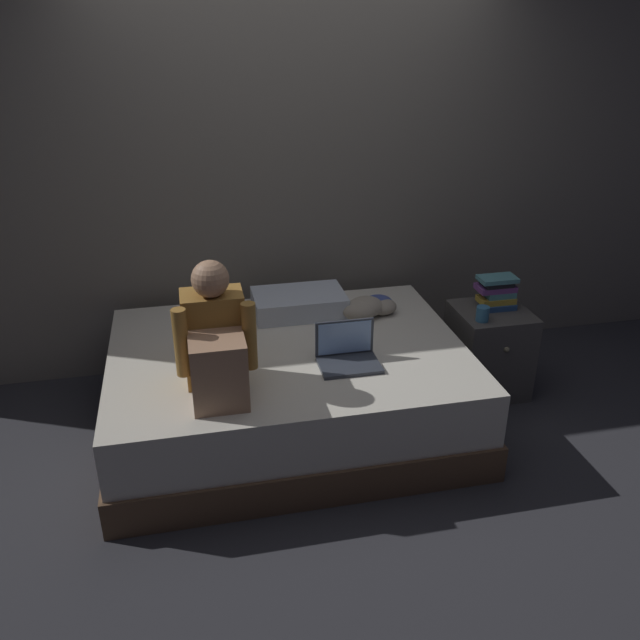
{
  "coord_description": "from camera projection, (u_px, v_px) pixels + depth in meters",
  "views": [
    {
      "loc": [
        -0.71,
        -2.9,
        2.22
      ],
      "look_at": [
        -0.06,
        0.1,
        0.76
      ],
      "focal_mm": 36.83,
      "sensor_mm": 36.0,
      "label": 1
    }
  ],
  "objects": [
    {
      "name": "ground_plane",
      "position": [
        334.0,
        450.0,
        3.65
      ],
      "size": [
        8.0,
        8.0,
        0.0
      ],
      "primitive_type": "plane",
      "color": "#2D2D33"
    },
    {
      "name": "clothes_pile",
      "position": [
        369.0,
        307.0,
        4.02
      ],
      "size": [
        0.35,
        0.25,
        0.12
      ],
      "color": "gray",
      "rests_on": "bed"
    },
    {
      "name": "nightstand",
      "position": [
        488.0,
        350.0,
        4.13
      ],
      "size": [
        0.44,
        0.46,
        0.55
      ],
      "color": "#474442",
      "rests_on": "ground_plane"
    },
    {
      "name": "book_stack",
      "position": [
        497.0,
        292.0,
        4.02
      ],
      "size": [
        0.23,
        0.16,
        0.2
      ],
      "color": "#284C84",
      "rests_on": "nightstand"
    },
    {
      "name": "person_sitting",
      "position": [
        216.0,
        344.0,
        3.16
      ],
      "size": [
        0.39,
        0.44,
        0.66
      ],
      "color": "olive",
      "rests_on": "bed"
    },
    {
      "name": "mug",
      "position": [
        483.0,
        314.0,
        3.86
      ],
      "size": [
        0.08,
        0.08,
        0.09
      ],
      "primitive_type": "cylinder",
      "color": "teal",
      "rests_on": "nightstand"
    },
    {
      "name": "pillow",
      "position": [
        299.0,
        303.0,
        4.06
      ],
      "size": [
        0.56,
        0.36,
        0.13
      ],
      "primitive_type": "cube",
      "color": "silver",
      "rests_on": "bed"
    },
    {
      "name": "laptop",
      "position": [
        347.0,
        354.0,
        3.48
      ],
      "size": [
        0.32,
        0.23,
        0.22
      ],
      "color": "#333842",
      "rests_on": "bed"
    },
    {
      "name": "wall_back",
      "position": [
        292.0,
        162.0,
        4.13
      ],
      "size": [
        5.6,
        0.1,
        2.7
      ],
      "primitive_type": "cube",
      "color": "slate",
      "rests_on": "ground_plane"
    },
    {
      "name": "bed",
      "position": [
        289.0,
        388.0,
        3.77
      ],
      "size": [
        2.0,
        1.5,
        0.51
      ],
      "color": "brown",
      "rests_on": "ground_plane"
    }
  ]
}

